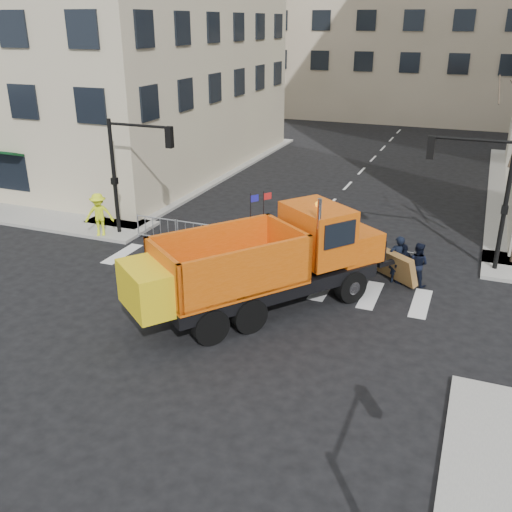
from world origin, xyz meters
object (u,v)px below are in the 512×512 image
at_px(plow_truck, 262,261).
at_px(newspaper_box, 366,252).
at_px(worker, 99,215).
at_px(cop_b, 417,264).
at_px(cop_c, 403,264).
at_px(cop_a, 398,259).

relative_size(plow_truck, newspaper_box, 9.16).
distance_m(plow_truck, worker, 10.24).
relative_size(cop_b, cop_c, 1.08).
height_order(plow_truck, worker, plow_truck).
relative_size(plow_truck, cop_b, 5.84).
height_order(cop_b, worker, worker).
relative_size(cop_a, cop_c, 1.18).
bearing_deg(worker, newspaper_box, -25.13).
xyz_separation_m(cop_c, newspaper_box, (-1.61, 0.96, -0.10)).
distance_m(plow_truck, cop_c, 5.91).
bearing_deg(cop_c, worker, -57.94).
bearing_deg(plow_truck, newspaper_box, 9.48).
xyz_separation_m(cop_b, cop_c, (-0.51, 0.00, -0.06)).
height_order(cop_a, cop_b, cop_a).
relative_size(plow_truck, cop_a, 5.32).
distance_m(cop_a, worker, 13.49).
bearing_deg(cop_c, newspaper_box, -89.60).
bearing_deg(cop_c, cop_a, -58.77).
bearing_deg(cop_b, worker, 15.62).
height_order(cop_b, cop_c, cop_b).
height_order(cop_a, cop_c, cop_a).
xyz_separation_m(plow_truck, cop_a, (4.00, 4.01, -0.87)).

